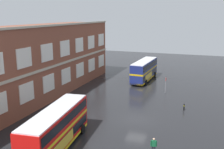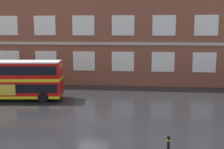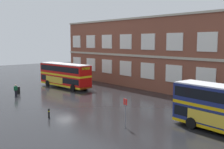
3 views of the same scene
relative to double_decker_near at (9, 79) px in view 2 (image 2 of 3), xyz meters
name	(u,v)px [view 2 (image 2 of 3)]	position (x,y,z in m)	size (l,w,h in m)	color
ground_plane	(96,112)	(9.84, -3.61, -2.15)	(120.00, 120.00, 0.00)	black
brick_terminal_building	(125,41)	(11.40, 12.36, 3.58)	(45.91, 8.19, 11.74)	brown
double_decker_near	(9,79)	(0.00, 0.00, 0.00)	(11.22, 3.79, 4.07)	red
safety_bollard_east	(168,143)	(15.44, -10.97, -1.66)	(0.19, 0.19, 0.95)	black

